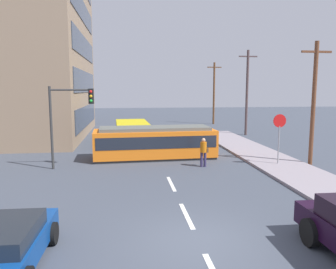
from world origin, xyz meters
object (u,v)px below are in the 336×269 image
Objects in this scene: traffic_light_mast at (69,111)px; utility_pole_far at (214,92)px; utility_pole_mid at (247,91)px; stop_sign at (279,129)px; parked_sedan_near at (3,245)px; utility_pole_near at (314,101)px; streetcar_tram at (155,142)px; city_bus at (132,131)px; pedestrian_crossing at (204,151)px.

utility_pole_far reaches higher than traffic_light_mast.
stop_sign is at bearing -102.33° from utility_pole_mid.
utility_pole_far reaches higher than parked_sedan_near.
stop_sign is at bearing -177.71° from utility_pole_near.
parked_sedan_near is 15.42m from stop_sign.
utility_pole_mid reaches higher than utility_pole_near.
streetcar_tram is 1.93× the size of parked_sedan_near.
stop_sign is at bearing -46.96° from city_bus.
pedestrian_crossing reaches higher than parked_sedan_near.
utility_pole_near is at bearing 35.41° from parked_sedan_near.
pedestrian_crossing is 0.41× the size of parked_sedan_near.
utility_pole_near is at bearing -3.10° from traffic_light_mast.
pedestrian_crossing is 0.58× the size of stop_sign.
streetcar_tram is 9.85m from utility_pole_near.
utility_pole_near is 0.88× the size of utility_pole_mid.
utility_pole_far is at bearing 53.63° from city_bus.
utility_pole_near reaches higher than pedestrian_crossing.
streetcar_tram reaches higher than city_bus.
utility_pole_near reaches higher than stop_sign.
streetcar_tram is at bearing -76.83° from city_bus.
pedestrian_crossing is 0.23× the size of utility_pole_near.
streetcar_tram reaches higher than pedestrian_crossing.
city_bus is 3.29× the size of pedestrian_crossing.
stop_sign is (11.82, 9.78, 1.57)m from parked_sedan_near.
streetcar_tram is 1.43× the size of city_bus.
utility_pole_mid is (9.75, 9.81, 3.17)m from streetcar_tram.
stop_sign is 0.63× the size of traffic_light_mast.
pedestrian_crossing is 12.55m from parked_sedan_near.
utility_pole_mid reaches higher than parked_sedan_near.
utility_pole_far is (9.29, 20.25, 3.00)m from streetcar_tram.
utility_pole_far reaches higher than streetcar_tram.
stop_sign is 0.37× the size of utility_pole_far.
city_bus is (-1.35, 5.79, -0.02)m from streetcar_tram.
parked_sedan_near is at bearing -100.74° from city_bus.
traffic_light_mast is (-4.95, -2.25, 2.16)m from streetcar_tram.
utility_pole_near reaches higher than city_bus.
streetcar_tram is 14.19m from utility_pole_mid.
stop_sign reaches higher than pedestrian_crossing.
traffic_light_mast is 0.57× the size of utility_pole_mid.
parked_sedan_near is 0.50× the size of utility_pole_mid.
utility_pole_far reaches higher than utility_pole_near.
utility_pole_near is at bearing 2.29° from stop_sign.
utility_pole_far is (2.37, 23.33, 1.87)m from stop_sign.
streetcar_tram is 13.77m from parked_sedan_near.
city_bus is at bearing 139.64° from utility_pole_near.
utility_pole_near is at bearing -93.41° from utility_pole_mid.
pedestrian_crossing is at bearing 177.92° from utility_pole_near.
traffic_light_mast is at bearing 175.97° from stop_sign.
streetcar_tram is 2.73× the size of stop_sign.
utility_pole_far reaches higher than city_bus.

